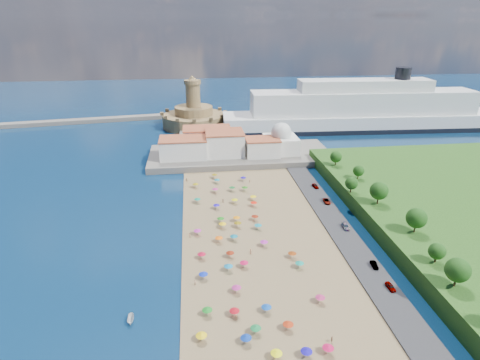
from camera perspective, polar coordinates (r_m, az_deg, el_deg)
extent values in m
plane|color=#071938|center=(134.27, -0.41, -7.29)|extent=(700.00, 700.00, 0.00)
cube|color=#59544C|center=(201.11, 0.05, 3.54)|extent=(90.00, 36.00, 3.00)
cube|color=#59544C|center=(233.25, -6.40, 6.00)|extent=(18.00, 70.00, 2.40)
cube|color=#59544C|center=(293.19, -26.24, 7.25)|extent=(199.03, 34.77, 2.60)
cube|color=silver|center=(194.16, -8.06, 4.48)|extent=(22.00, 14.00, 9.00)
cube|color=silver|center=(196.29, -2.20, 5.19)|extent=(18.00, 16.00, 11.00)
cube|color=silver|center=(195.17, 3.19, 4.61)|extent=(16.00, 12.00, 8.00)
cube|color=silver|center=(207.46, -4.70, 5.94)|extent=(24.00, 14.00, 10.00)
cube|color=silver|center=(200.83, 5.82, 5.04)|extent=(16.00, 16.00, 8.00)
sphere|color=silver|center=(199.14, 5.88, 6.69)|extent=(10.00, 10.00, 10.00)
cylinder|color=silver|center=(198.15, 5.93, 7.75)|extent=(1.20, 1.20, 1.60)
cylinder|color=olive|center=(261.50, -6.54, 8.42)|extent=(40.00, 40.00, 8.00)
cylinder|color=olive|center=(260.02, -6.61, 9.81)|extent=(24.00, 24.00, 5.00)
cylinder|color=olive|center=(258.14, -6.70, 11.87)|extent=(9.00, 9.00, 14.00)
cylinder|color=olive|center=(256.79, -6.79, 13.67)|extent=(10.40, 10.40, 2.40)
cone|color=olive|center=(256.41, -6.81, 14.26)|extent=(6.00, 6.00, 3.00)
cube|color=black|center=(264.41, 16.69, 7.19)|extent=(173.10, 32.59, 2.77)
cube|color=silver|center=(263.51, 16.78, 7.98)|extent=(172.09, 32.15, 10.27)
cube|color=silver|center=(260.98, 17.08, 10.52)|extent=(137.69, 26.17, 13.70)
cube|color=silver|center=(259.24, 17.34, 12.74)|extent=(80.48, 19.26, 6.85)
cylinder|color=black|center=(267.49, 22.20, 13.88)|extent=(9.13, 9.13, 6.85)
cylinder|color=gray|center=(114.34, -1.65, -12.41)|extent=(0.07, 0.07, 2.00)
cone|color=#11719F|center=(113.83, -1.66, -12.03)|extent=(2.50, 2.50, 0.60)
cylinder|color=gray|center=(119.93, -1.42, -10.57)|extent=(0.07, 0.07, 2.00)
cone|color=maroon|center=(119.44, -1.43, -10.20)|extent=(2.50, 2.50, 0.60)
cylinder|color=gray|center=(93.44, 12.39, -22.54)|extent=(0.07, 0.07, 2.00)
cone|color=#BD0F45|center=(92.82, 12.44, -22.15)|extent=(2.50, 2.50, 0.60)
cylinder|color=gray|center=(115.71, 0.58, -11.93)|extent=(0.07, 0.07, 2.00)
cone|color=#C20F43|center=(115.20, 0.58, -11.56)|extent=(2.50, 2.50, 0.60)
cylinder|color=gray|center=(97.18, 6.85, -19.97)|extent=(0.07, 0.07, 2.00)
cone|color=#AC2B0D|center=(96.58, 6.88, -19.57)|extent=(2.50, 2.50, 0.60)
cylinder|color=gray|center=(90.89, 5.20, -23.59)|extent=(0.07, 0.07, 2.00)
cone|color=#EFF40D|center=(90.25, 5.22, -23.19)|extent=(2.50, 2.50, 0.60)
cylinder|color=gray|center=(135.23, -2.50, -6.47)|extent=(0.07, 0.07, 2.00)
cone|color=yellow|center=(134.80, -2.51, -6.14)|extent=(2.50, 2.50, 0.60)
cylinder|color=gray|center=(119.84, -5.47, -10.70)|extent=(0.07, 0.07, 2.00)
cone|color=#AF0E2C|center=(119.36, -5.48, -10.34)|extent=(2.50, 2.50, 0.60)
cylinder|color=gray|center=(100.44, -4.67, -18.20)|extent=(0.07, 0.07, 2.00)
cone|color=#15761D|center=(99.85, -4.69, -17.81)|extent=(2.50, 2.50, 0.60)
cylinder|color=gray|center=(91.98, 9.41, -23.16)|extent=(0.07, 0.07, 2.00)
cone|color=#170CA7|center=(91.34, 9.45, -22.77)|extent=(2.50, 2.50, 0.60)
cylinder|color=gray|center=(139.89, 2.13, -5.42)|extent=(0.07, 0.07, 2.00)
cone|color=maroon|center=(139.48, 2.13, -5.09)|extent=(2.50, 2.50, 0.60)
cylinder|color=gray|center=(162.50, -1.14, -1.28)|extent=(0.07, 0.07, 2.00)
cone|color=#116526|center=(162.15, -1.14, -0.99)|extent=(2.50, 2.50, 0.60)
cylinder|color=gray|center=(149.77, 1.97, -3.44)|extent=(0.07, 0.07, 2.00)
cone|color=red|center=(149.38, 1.97, -3.13)|extent=(2.50, 2.50, 0.60)
cylinder|color=gray|center=(93.59, 0.86, -21.80)|extent=(0.07, 0.07, 2.00)
cone|color=navy|center=(92.96, 0.86, -21.40)|extent=(2.50, 2.50, 0.60)
cylinder|color=gray|center=(127.32, -3.01, -8.46)|extent=(0.07, 0.07, 2.00)
cone|color=#F2600A|center=(126.87, -3.02, -8.11)|extent=(2.50, 2.50, 0.60)
cylinder|color=gray|center=(120.67, 7.43, -10.55)|extent=(0.07, 0.07, 2.00)
cone|color=#83330B|center=(120.18, 7.46, -10.19)|extent=(2.50, 2.50, 0.60)
cylinder|color=gray|center=(138.63, -2.78, -5.71)|extent=(0.07, 0.07, 2.00)
cone|color=#177114|center=(138.21, -2.78, -5.38)|extent=(2.50, 2.50, 0.60)
cylinder|color=gray|center=(166.72, -6.33, -0.79)|extent=(0.07, 0.07, 2.00)
cone|color=#917E0D|center=(166.37, -6.34, -0.50)|extent=(2.50, 2.50, 0.60)
cylinder|color=gray|center=(162.55, 0.69, -1.27)|extent=(0.07, 0.07, 2.00)
cone|color=#206B13|center=(162.19, 0.69, -0.98)|extent=(2.50, 2.50, 0.60)
cylinder|color=gray|center=(106.67, -0.51, -15.31)|extent=(0.07, 0.07, 2.00)
cone|color=#AC2478|center=(106.12, -0.51, -14.92)|extent=(2.50, 2.50, 0.60)
cylinder|color=gray|center=(154.67, 1.89, -2.57)|extent=(0.07, 0.07, 2.00)
cone|color=yellow|center=(154.29, 1.90, -2.26)|extent=(2.50, 2.50, 0.60)
cylinder|color=gray|center=(125.33, 3.43, -9.02)|extent=(0.07, 0.07, 2.00)
cone|color=#B126A2|center=(124.86, 3.44, -8.67)|extent=(2.50, 2.50, 0.60)
cylinder|color=gray|center=(148.04, -3.37, -3.80)|extent=(0.07, 0.07, 2.00)
cone|color=#1F0DB5|center=(147.64, -3.38, -3.48)|extent=(2.50, 2.50, 0.60)
cylinder|color=gray|center=(116.72, 8.46, -11.87)|extent=(0.07, 0.07, 2.00)
cone|color=#0D7D6A|center=(116.22, 8.48, -11.50)|extent=(2.50, 2.50, 0.60)
cylinder|color=gray|center=(139.09, -0.48, -5.58)|extent=(0.07, 0.07, 2.00)
cone|color=orange|center=(138.67, -0.48, -5.25)|extent=(2.50, 2.50, 0.60)
cylinder|color=gray|center=(153.26, -6.09, -2.94)|extent=(0.07, 0.07, 2.00)
cone|color=#0D775D|center=(152.88, -6.10, -2.63)|extent=(2.50, 2.50, 0.60)
cylinder|color=gray|center=(161.36, -3.53, -1.50)|extent=(0.07, 0.07, 2.00)
cone|color=#B22672|center=(160.99, -3.54, -1.21)|extent=(2.50, 2.50, 0.60)
cylinder|color=gray|center=(95.77, 2.25, -20.56)|extent=(0.07, 0.07, 2.00)
cone|color=#147036|center=(95.16, 2.26, -20.16)|extent=(2.50, 2.50, 0.60)
cylinder|color=gray|center=(172.34, 0.47, 0.15)|extent=(0.07, 0.07, 2.00)
cone|color=#190B98|center=(172.00, 0.47, 0.43)|extent=(2.50, 2.50, 0.60)
cylinder|color=gray|center=(94.47, -5.49, -21.41)|extent=(0.07, 0.07, 2.00)
cone|color=yellow|center=(93.85, -5.52, -21.01)|extent=(2.50, 2.50, 0.60)
cylinder|color=gray|center=(135.63, -0.31, -6.36)|extent=(0.07, 0.07, 2.00)
cone|color=#7F660B|center=(135.19, -0.31, -6.02)|extent=(2.50, 2.50, 0.60)
cylinder|color=gray|center=(175.84, -3.66, 0.57)|extent=(0.07, 0.07, 2.00)
cone|color=#7A6A0B|center=(175.51, -3.66, 0.84)|extent=(2.50, 2.50, 0.60)
cylinder|color=gray|center=(99.91, -0.79, -18.37)|extent=(0.07, 0.07, 2.00)
cone|color=#AF0E19|center=(99.32, -0.80, -17.98)|extent=(2.50, 2.50, 0.60)
cylinder|color=gray|center=(134.39, 2.58, -6.67)|extent=(0.07, 0.07, 2.00)
cone|color=#108295|center=(133.95, 2.59, -6.34)|extent=(2.50, 2.50, 0.60)
cylinder|color=gray|center=(131.82, -6.06, -7.41)|extent=(0.07, 0.07, 2.00)
cone|color=#BF299F|center=(131.38, -6.08, -7.07)|extent=(2.50, 2.50, 0.60)
cylinder|color=gray|center=(128.05, -0.86, -8.24)|extent=(0.07, 0.07, 2.00)
cone|color=#0E6880|center=(127.59, -0.86, -7.89)|extent=(2.50, 2.50, 0.60)
cylinder|color=gray|center=(101.10, 3.77, -17.85)|extent=(0.07, 0.07, 2.00)
cone|color=#0C43A3|center=(100.53, 3.79, -17.45)|extent=(2.50, 2.50, 0.60)
cylinder|color=gray|center=(170.27, -3.29, -0.18)|extent=(0.07, 0.07, 2.00)
cone|color=#0F728D|center=(169.92, -3.30, 0.10)|extent=(2.50, 2.50, 0.60)
cylinder|color=gray|center=(111.71, -5.23, -13.44)|extent=(0.07, 0.07, 2.00)
cone|color=#0D27B2|center=(111.19, -5.25, -13.07)|extent=(2.50, 2.50, 0.60)
cylinder|color=gray|center=(151.96, -0.76, -3.03)|extent=(0.07, 0.07, 2.00)
cone|color=#D0C90B|center=(151.57, -0.76, -2.73)|extent=(2.50, 2.50, 0.60)
cylinder|color=gray|center=(105.52, 11.32, -16.31)|extent=(0.07, 0.07, 2.00)
cone|color=#B3265E|center=(104.96, 11.36, -15.93)|extent=(2.50, 2.50, 0.60)
imported|color=tan|center=(99.11, -0.59, -18.94)|extent=(1.27, 1.42, 1.56)
imported|color=tan|center=(152.50, -2.47, -2.99)|extent=(0.98, 0.82, 1.83)
imported|color=tan|center=(109.70, -6.39, -14.33)|extent=(0.69, 0.77, 1.76)
imported|color=tan|center=(121.63, 1.55, -10.09)|extent=(1.03, 1.07, 1.85)
imported|color=tan|center=(170.37, 1.41, -0.20)|extent=(0.96, 1.20, 1.62)
imported|color=tan|center=(96.08, 12.95, -21.23)|extent=(0.47, 0.98, 1.63)
imported|color=tan|center=(173.09, -7.61, 0.00)|extent=(0.94, 1.08, 1.74)
imported|color=tan|center=(130.87, -7.18, -7.78)|extent=(1.02, 0.96, 1.67)
imported|color=white|center=(102.23, -15.26, -18.59)|extent=(1.51, 3.83, 1.47)
imported|color=gray|center=(155.24, 12.23, -2.97)|extent=(2.29, 4.65, 1.27)
imported|color=gray|center=(138.85, 14.78, -6.37)|extent=(2.41, 5.03, 1.41)
imported|color=gray|center=(167.92, 10.66, -0.81)|extent=(2.16, 4.39, 1.44)
imported|color=gray|center=(114.33, 20.63, -14.00)|extent=(1.69, 3.89, 1.30)
imported|color=gray|center=(121.47, 18.55, -11.37)|extent=(1.64, 3.96, 1.27)
cylinder|color=#382314|center=(111.64, 28.29, -12.46)|extent=(0.50, 0.50, 3.28)
sphere|color=#14380F|center=(110.11, 28.57, -11.18)|extent=(5.91, 5.91, 5.91)
cylinder|color=#382314|center=(119.14, 26.05, -9.98)|extent=(0.50, 0.50, 2.47)
sphere|color=#14380F|center=(118.05, 26.23, -9.06)|extent=(4.45, 4.45, 4.45)
cylinder|color=#382314|center=(131.75, 23.62, -6.15)|extent=(0.50, 0.50, 3.40)
sphere|color=#14380F|center=(130.41, 23.82, -4.97)|extent=(6.13, 6.13, 6.13)
cylinder|color=#382314|center=(146.41, 19.02, -2.57)|extent=(0.50, 0.50, 3.48)
sphere|color=#14380F|center=(145.18, 19.17, -1.45)|extent=(6.26, 6.26, 6.26)
cylinder|color=#382314|center=(152.91, 15.48, -1.24)|extent=(0.50, 0.50, 2.61)
sphere|color=#14380F|center=(152.01, 15.57, -0.43)|extent=(4.69, 4.69, 4.69)
cylinder|color=#382314|center=(166.37, 16.44, 0.56)|extent=(0.50, 0.50, 2.44)
sphere|color=#14380F|center=(165.60, 16.52, 1.27)|extent=(4.38, 4.38, 4.38)
cylinder|color=#382314|center=(178.92, 13.43, 2.48)|extent=(0.50, 0.50, 2.82)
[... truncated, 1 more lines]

